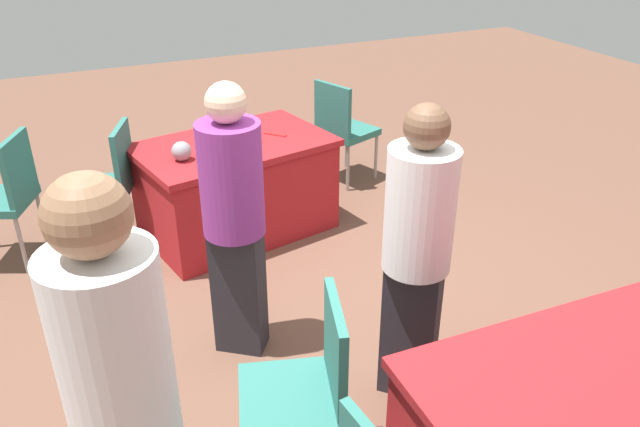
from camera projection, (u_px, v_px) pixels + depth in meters
ground_plane at (324, 349)px, 3.79m from camera, size 14.40×14.40×0.00m
table_foreground at (236, 187)px, 4.92m from camera, size 1.58×1.15×0.75m
chair_near_front at (6, 192)px, 4.43m from camera, size 0.58×0.58×0.97m
chair_tucked_left at (306, 384)px, 2.74m from camera, size 0.55×0.55×0.96m
chair_aisle at (342, 126)px, 5.68m from camera, size 0.56×0.56×0.95m
chair_by_pillar at (109, 179)px, 4.64m from camera, size 0.57×0.57×0.96m
person_presenter at (124, 407)px, 1.98m from camera, size 0.45×0.45×1.83m
person_attendee_standing at (417, 246)px, 3.09m from camera, size 0.48×0.48×1.63m
person_organiser at (234, 213)px, 3.41m from camera, size 0.48×0.48×1.63m
laptop_silver at (231, 131)px, 4.84m from camera, size 0.35×0.33×0.21m
yarn_ball at (182, 151)px, 4.40m from camera, size 0.14×0.14×0.14m
scissors_red at (276, 134)px, 4.88m from camera, size 0.15×0.16×0.01m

